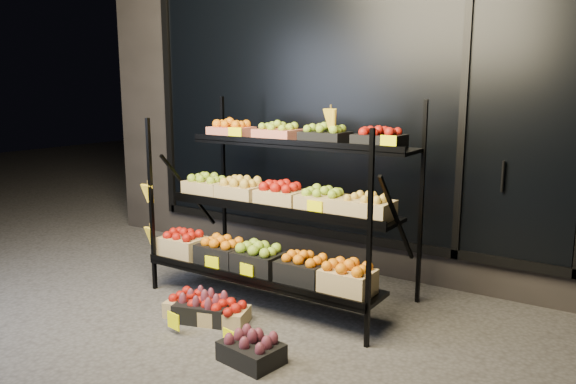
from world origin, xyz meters
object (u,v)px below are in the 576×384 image
Objects in this scene: floor_crate_midleft at (204,307)px; display_rack at (276,206)px; floor_crate_midright at (225,312)px; floor_crate_left at (191,304)px.

display_rack is at bearing 56.17° from floor_crate_midleft.
display_rack reaches higher than floor_crate_midright.
floor_crate_left is at bearing 167.22° from floor_crate_midright.
display_rack reaches higher than floor_crate_left.
floor_crate_midright is at bearing -92.03° from display_rack.
floor_crate_midright is (-0.02, -0.65, -0.70)m from display_rack.
floor_crate_left is at bearing -116.69° from display_rack.
display_rack is at bearing 50.22° from floor_crate_left.
floor_crate_left is at bearing 162.70° from floor_crate_midleft.
display_rack is at bearing 69.94° from floor_crate_midright.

